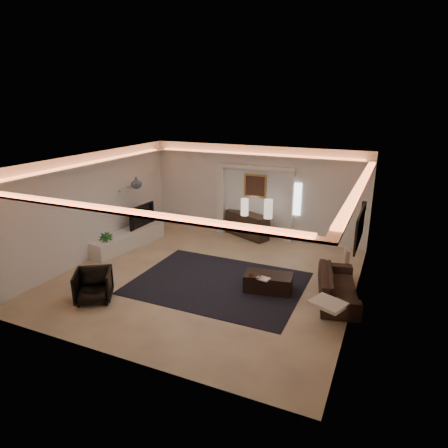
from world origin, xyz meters
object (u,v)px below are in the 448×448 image
at_px(coffee_table, 268,282).
at_px(sofa, 338,286).
at_px(armchair, 93,286).
at_px(console, 247,225).

bearing_deg(coffee_table, sofa, 2.11).
bearing_deg(armchair, coffee_table, -2.00).
bearing_deg(sofa, coffee_table, 88.54).
xyz_separation_m(sofa, armchair, (-4.90, -2.30, 0.05)).
bearing_deg(console, armchair, -82.65).
height_order(sofa, coffee_table, sofa).
relative_size(console, coffee_table, 1.42).
height_order(sofa, armchair, armchair).
height_order(coffee_table, armchair, armchair).
xyz_separation_m(coffee_table, armchair, (-3.37, -2.01, 0.15)).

